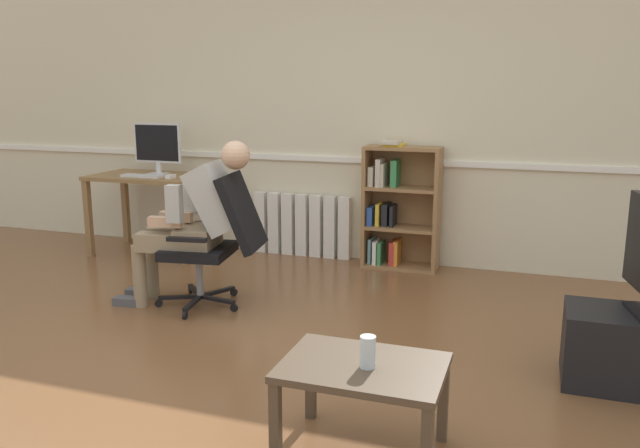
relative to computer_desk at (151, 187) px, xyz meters
name	(u,v)px	position (x,y,z in m)	size (l,w,h in m)	color
ground_plane	(244,376)	(1.99, -2.15, -0.64)	(18.00, 18.00, 0.00)	brown
back_wall	(370,112)	(1.99, 0.50, 0.71)	(12.00, 0.13, 2.70)	beige
computer_desk	(151,187)	(0.00, 0.00, 0.00)	(1.10, 0.65, 0.76)	olive
imac_monitor	(157,145)	(0.04, 0.08, 0.39)	(0.49, 0.14, 0.48)	silver
keyboard	(142,176)	(0.01, -0.14, 0.13)	(0.39, 0.12, 0.02)	silver
computer_mouse	(171,176)	(0.29, -0.12, 0.13)	(0.06, 0.10, 0.03)	white
bookshelf	(397,208)	(2.30, 0.29, -0.11)	(0.65, 0.29, 1.12)	olive
radiator	(302,225)	(1.37, 0.39, -0.35)	(0.95, 0.08, 0.58)	white
office_chair	(218,236)	(1.32, -1.16, -0.11)	(0.79, 0.63, 0.98)	black
person_seated	(194,219)	(1.15, -1.19, 0.01)	(1.04, 0.46, 1.21)	#937F60
coffee_table	(363,377)	(2.80, -2.66, -0.28)	(0.69, 0.49, 0.42)	#4C3D2D
drinking_glass	(368,352)	(2.83, -2.69, -0.16)	(0.07, 0.07, 0.14)	silver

